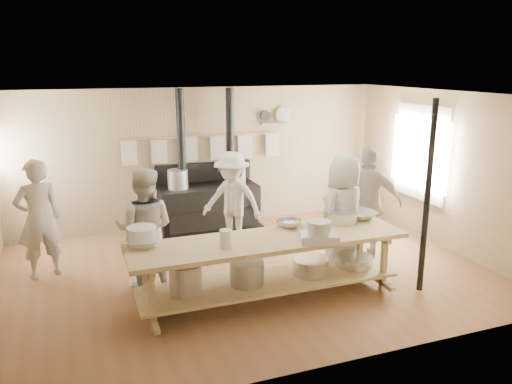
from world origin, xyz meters
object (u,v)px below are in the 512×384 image
(cook_by_window, at_px, (232,201))
(cook_left, at_px, (145,229))
(stove, at_px, (208,203))
(prep_table, at_px, (268,263))
(cook_right, at_px, (368,203))
(chair, at_px, (360,204))
(cook_far_left, at_px, (39,219))
(cook_center, at_px, (343,214))
(roasting_pan, at_px, (319,238))

(cook_by_window, bearing_deg, cook_left, -103.09)
(stove, bearing_deg, prep_table, -90.04)
(cook_right, relative_size, chair, 2.24)
(cook_by_window, height_order, chair, cook_by_window)
(cook_far_left, distance_m, cook_center, 4.38)
(stove, xyz_separation_m, cook_by_window, (0.15, -1.02, 0.30))
(cook_center, distance_m, cook_by_window, 1.92)
(chair, bearing_deg, cook_by_window, -169.62)
(cook_far_left, bearing_deg, stove, -173.21)
(cook_left, bearing_deg, stove, -104.19)
(stove, xyz_separation_m, cook_right, (2.02, -2.16, 0.37))
(cook_right, distance_m, roasting_pan, 1.89)
(stove, distance_m, roasting_pan, 3.41)
(cook_far_left, relative_size, chair, 2.20)
(cook_far_left, xyz_separation_m, cook_left, (1.36, -0.89, -0.03))
(cook_far_left, bearing_deg, cook_right, 152.32)
(cook_far_left, relative_size, cook_left, 1.03)
(prep_table, distance_m, cook_far_left, 3.35)
(cook_far_left, bearing_deg, roasting_pan, 130.81)
(cook_right, xyz_separation_m, roasting_pan, (-1.47, -1.19, 0.01))
(stove, relative_size, cook_right, 1.46)
(prep_table, xyz_separation_m, cook_left, (-1.43, 0.94, 0.32))
(cook_far_left, height_order, cook_center, cook_center)
(cook_far_left, xyz_separation_m, roasting_pan, (3.34, -2.16, 0.03))
(cook_right, xyz_separation_m, chair, (1.14, 2.01, -0.66))
(prep_table, xyz_separation_m, cook_center, (1.40, 0.54, 0.35))
(cook_far_left, height_order, roasting_pan, cook_far_left)
(cook_far_left, height_order, cook_by_window, cook_far_left)
(cook_left, bearing_deg, cook_center, -167.65)
(chair, height_order, roasting_pan, roasting_pan)
(cook_center, xyz_separation_m, chair, (1.76, 2.32, -0.64))
(roasting_pan, bearing_deg, cook_right, 38.93)
(cook_right, height_order, roasting_pan, cook_right)
(stove, xyz_separation_m, roasting_pan, (0.55, -3.35, 0.38))
(cook_left, bearing_deg, prep_table, 166.93)
(prep_table, distance_m, cook_by_window, 2.02)
(chair, bearing_deg, cook_left, -163.00)
(cook_left, xyz_separation_m, cook_right, (3.45, -0.08, 0.05))
(prep_table, xyz_separation_m, cook_far_left, (-2.79, 1.83, 0.35))
(chair, bearing_deg, stove, 171.47)
(cook_center, bearing_deg, chair, -150.76)
(prep_table, bearing_deg, cook_center, 21.22)
(cook_by_window, bearing_deg, cook_far_left, -133.66)
(cook_by_window, bearing_deg, roasting_pan, -37.11)
(cook_left, height_order, chair, cook_left)
(stove, distance_m, cook_by_window, 1.08)
(cook_right, bearing_deg, roasting_pan, 64.52)
(stove, xyz_separation_m, cook_center, (1.40, -2.47, 0.35))
(prep_table, bearing_deg, cook_by_window, 85.72)
(prep_table, height_order, cook_left, cook_left)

